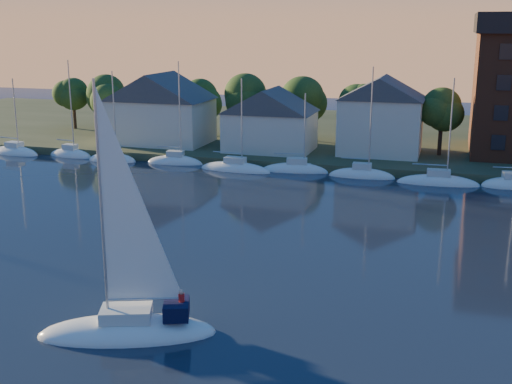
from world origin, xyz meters
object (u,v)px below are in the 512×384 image
at_px(clubhouse_west, 161,107).
at_px(clubhouse_centre, 270,119).
at_px(hero_sailboat, 130,324).
at_px(clubhouse_east, 381,114).

relative_size(clubhouse_west, clubhouse_centre, 1.18).
xyz_separation_m(clubhouse_centre, hero_sailboat, (6.12, -50.39, -4.50)).
bearing_deg(hero_sailboat, clubhouse_west, -87.14).
relative_size(clubhouse_west, hero_sailboat, 0.89).
bearing_deg(clubhouse_west, hero_sailboat, -66.70).
bearing_deg(clubhouse_east, clubhouse_west, -178.09).
bearing_deg(hero_sailboat, clubhouse_east, -118.98).
distance_m(clubhouse_east, hero_sailboat, 53.25).
bearing_deg(clubhouse_east, clubhouse_centre, -171.87).
bearing_deg(clubhouse_west, clubhouse_east, 1.91).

